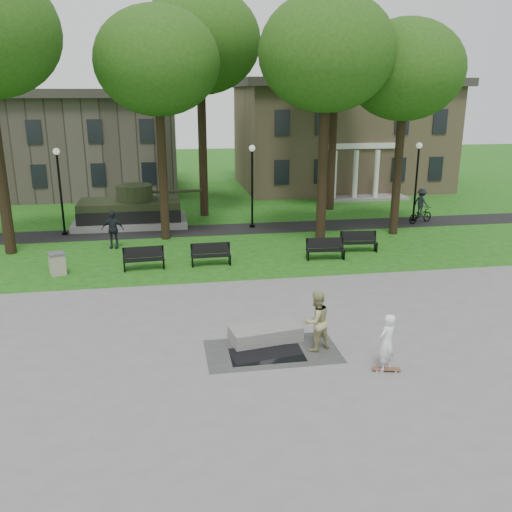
{
  "coord_description": "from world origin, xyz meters",
  "views": [
    {
      "loc": [
        -4.43,
        -18.06,
        7.47
      ],
      "look_at": [
        -1.05,
        1.89,
        1.4
      ],
      "focal_mm": 38.0,
      "sensor_mm": 36.0,
      "label": 1
    }
  ],
  "objects_px": {
    "concrete_block": "(265,333)",
    "cyclist": "(421,209)",
    "skateboarder": "(387,343)",
    "trash_bin": "(57,264)",
    "friend_watching": "(316,321)",
    "park_bench_0": "(144,258)"
  },
  "relations": [
    {
      "from": "trash_bin",
      "to": "park_bench_0",
      "type": "bearing_deg",
      "value": 1.91
    },
    {
      "from": "skateboarder",
      "to": "friend_watching",
      "type": "distance_m",
      "value": 2.24
    },
    {
      "from": "concrete_block",
      "to": "skateboarder",
      "type": "distance_m",
      "value": 3.9
    },
    {
      "from": "skateboarder",
      "to": "park_bench_0",
      "type": "distance_m",
      "value": 12.61
    },
    {
      "from": "friend_watching",
      "to": "cyclist",
      "type": "xyz_separation_m",
      "value": [
        10.79,
        15.31,
        -0.1
      ]
    },
    {
      "from": "friend_watching",
      "to": "park_bench_0",
      "type": "relative_size",
      "value": 1.02
    },
    {
      "from": "cyclist",
      "to": "trash_bin",
      "type": "bearing_deg",
      "value": 85.32
    },
    {
      "from": "cyclist",
      "to": "park_bench_0",
      "type": "bearing_deg",
      "value": 88.69
    },
    {
      "from": "cyclist",
      "to": "concrete_block",
      "type": "bearing_deg",
      "value": 117.01
    },
    {
      "from": "skateboarder",
      "to": "park_bench_0",
      "type": "relative_size",
      "value": 0.92
    },
    {
      "from": "trash_bin",
      "to": "friend_watching",
      "type": "bearing_deg",
      "value": -44.44
    },
    {
      "from": "friend_watching",
      "to": "park_bench_0",
      "type": "height_order",
      "value": "friend_watching"
    },
    {
      "from": "concrete_block",
      "to": "friend_watching",
      "type": "bearing_deg",
      "value": -32.51
    },
    {
      "from": "concrete_block",
      "to": "cyclist",
      "type": "relative_size",
      "value": 1.06
    },
    {
      "from": "cyclist",
      "to": "trash_bin",
      "type": "distance_m",
      "value": 20.83
    },
    {
      "from": "trash_bin",
      "to": "skateboarder",
      "type": "bearing_deg",
      "value": -44.58
    },
    {
      "from": "concrete_block",
      "to": "friend_watching",
      "type": "distance_m",
      "value": 1.78
    },
    {
      "from": "concrete_block",
      "to": "cyclist",
      "type": "distance_m",
      "value": 18.89
    },
    {
      "from": "trash_bin",
      "to": "concrete_block",
      "type": "bearing_deg",
      "value": -46.21
    },
    {
      "from": "cyclist",
      "to": "skateboarder",
      "type": "bearing_deg",
      "value": 128.56
    },
    {
      "from": "skateboarder",
      "to": "cyclist",
      "type": "relative_size",
      "value": 0.81
    },
    {
      "from": "skateboarder",
      "to": "cyclist",
      "type": "height_order",
      "value": "cyclist"
    }
  ]
}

